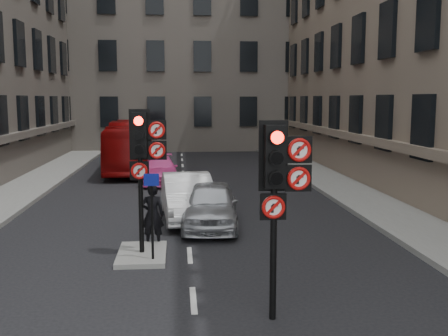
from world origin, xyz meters
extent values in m
cube|color=gray|center=(7.20, 12.00, 0.08)|extent=(3.00, 50.00, 0.16)
cube|color=gray|center=(-1.20, 5.00, 0.06)|extent=(1.20, 2.00, 0.12)
cube|color=#6A615A|center=(0.00, 38.00, 10.00)|extent=(30.00, 14.00, 20.00)
cylinder|color=black|center=(1.40, 1.00, 1.20)|extent=(0.12, 0.12, 2.40)
cube|color=black|center=(1.40, 1.00, 2.95)|extent=(0.36, 0.28, 1.10)
cube|color=black|center=(1.40, 1.13, 2.95)|extent=(0.52, 0.03, 1.25)
cylinder|color=#FF1407|center=(1.40, 0.76, 3.30)|extent=(0.22, 0.01, 0.22)
cylinder|color=black|center=(1.40, 0.76, 2.95)|extent=(0.22, 0.01, 0.22)
cylinder|color=black|center=(1.40, 0.76, 2.60)|extent=(0.22, 0.01, 0.22)
cube|color=black|center=(1.82, 0.98, 3.07)|extent=(0.47, 0.05, 0.47)
cylinder|color=white|center=(1.82, 0.94, 3.07)|extent=(0.41, 0.02, 0.41)
torus|color=#BF0C0A|center=(1.82, 0.93, 3.07)|extent=(0.41, 0.06, 0.41)
cube|color=#BF0C0A|center=(1.82, 0.92, 3.07)|extent=(0.25, 0.01, 0.25)
cube|color=black|center=(1.82, 0.98, 2.57)|extent=(0.47, 0.05, 0.47)
cylinder|color=white|center=(1.82, 0.94, 2.57)|extent=(0.41, 0.02, 0.41)
torus|color=#BF0C0A|center=(1.82, 0.93, 2.57)|extent=(0.41, 0.06, 0.41)
cube|color=#BF0C0A|center=(1.82, 0.92, 2.57)|extent=(0.25, 0.01, 0.25)
cube|color=black|center=(1.38, 0.98, 2.07)|extent=(0.47, 0.05, 0.47)
cylinder|color=white|center=(1.38, 0.94, 2.07)|extent=(0.41, 0.02, 0.41)
torus|color=#BF0C0A|center=(1.38, 0.93, 2.07)|extent=(0.41, 0.06, 0.41)
cube|color=#BF0C0A|center=(1.38, 0.92, 2.07)|extent=(0.25, 0.01, 0.25)
cylinder|color=black|center=(-1.20, 5.00, 1.32)|extent=(0.12, 0.12, 2.40)
cube|color=black|center=(-1.20, 5.00, 3.07)|extent=(0.36, 0.28, 1.10)
cube|color=black|center=(-1.20, 5.13, 3.07)|extent=(0.52, 0.03, 1.25)
cylinder|color=#FF1407|center=(-1.20, 4.75, 3.42)|extent=(0.22, 0.02, 0.22)
cylinder|color=black|center=(-1.20, 4.75, 3.07)|extent=(0.22, 0.02, 0.22)
cylinder|color=black|center=(-1.20, 4.75, 2.72)|extent=(0.22, 0.02, 0.22)
cube|color=black|center=(-0.78, 4.98, 3.19)|extent=(0.47, 0.05, 0.47)
cylinder|color=white|center=(-0.78, 4.94, 3.19)|extent=(0.41, 0.02, 0.41)
torus|color=#BF0C0A|center=(-0.78, 4.92, 3.19)|extent=(0.41, 0.06, 0.41)
cube|color=#BF0C0A|center=(-0.78, 4.92, 3.19)|extent=(0.25, 0.02, 0.25)
cube|color=black|center=(-0.78, 4.98, 2.69)|extent=(0.47, 0.05, 0.47)
cylinder|color=white|center=(-0.78, 4.94, 2.69)|extent=(0.41, 0.02, 0.41)
torus|color=#BF0C0A|center=(-0.78, 4.92, 2.69)|extent=(0.41, 0.06, 0.41)
cube|color=#BF0C0A|center=(-0.78, 4.92, 2.69)|extent=(0.25, 0.02, 0.25)
cube|color=black|center=(-1.22, 4.98, 2.19)|extent=(0.47, 0.05, 0.47)
cylinder|color=white|center=(-1.22, 4.94, 2.19)|extent=(0.41, 0.02, 0.41)
torus|color=#BF0C0A|center=(-1.22, 4.92, 2.19)|extent=(0.41, 0.06, 0.41)
cube|color=#BF0C0A|center=(-1.22, 4.92, 2.19)|extent=(0.25, 0.02, 0.25)
imported|color=#ACAFB4|center=(0.72, 7.93, 0.70)|extent=(2.01, 4.23, 1.40)
imported|color=white|center=(0.04, 9.16, 0.74)|extent=(1.90, 4.57, 1.47)
imported|color=#DB4093|center=(-1.16, 16.74, 0.61)|extent=(1.96, 4.27, 1.21)
imported|color=maroon|center=(-2.87, 21.39, 1.37)|extent=(2.69, 9.90, 2.73)
imported|color=black|center=(0.21, 8.02, 0.51)|extent=(0.48, 1.69, 1.01)
imported|color=black|center=(-0.97, 6.00, 0.85)|extent=(0.64, 0.43, 1.70)
cylinder|color=black|center=(-0.90, 4.40, 1.14)|extent=(0.06, 0.06, 2.04)
cube|color=navy|center=(-0.90, 4.35, 2.05)|extent=(0.36, 0.05, 0.29)
camera|label=1|loc=(-0.27, -7.91, 3.95)|focal=42.00mm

